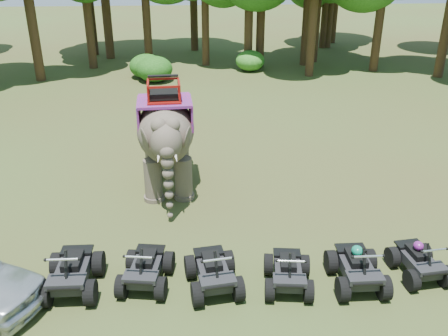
{
  "coord_description": "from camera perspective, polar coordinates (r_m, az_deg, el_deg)",
  "views": [
    {
      "loc": [
        -0.82,
        -12.43,
        8.31
      ],
      "look_at": [
        0.0,
        1.2,
        1.9
      ],
      "focal_mm": 40.0,
      "sensor_mm": 36.0,
      "label": 1
    }
  ],
  "objects": [
    {
      "name": "atv_5",
      "position": [
        14.35,
        21.47,
        -9.41
      ],
      "size": [
        1.35,
        1.73,
        1.18
      ],
      "primitive_type": null,
      "rotation": [
        0.0,
        0.0,
        0.12
      ],
      "color": "black",
      "rests_on": "ground"
    },
    {
      "name": "tree_42",
      "position": [
        41.69,
        11.55,
        18.17
      ],
      "size": [
        5.01,
        5.01,
        7.16
      ],
      "primitive_type": null,
      "color": "#195114",
      "rests_on": "ground"
    },
    {
      "name": "elephant",
      "position": [
        17.51,
        -6.63,
        3.75
      ],
      "size": [
        2.36,
        4.82,
        3.95
      ],
      "primitive_type": null,
      "rotation": [
        0.0,
        0.0,
        0.06
      ],
      "color": "#4A4036",
      "rests_on": "ground"
    },
    {
      "name": "atv_0",
      "position": [
        13.43,
        -17.04,
        -10.71
      ],
      "size": [
        1.37,
        1.87,
        1.38
      ],
      "primitive_type": null,
      "rotation": [
        0.0,
        0.0,
        -0.0
      ],
      "color": "black",
      "rests_on": "ground"
    },
    {
      "name": "atv_4",
      "position": [
        13.47,
        15.05,
        -10.47
      ],
      "size": [
        1.31,
        1.79,
        1.32
      ],
      "primitive_type": null,
      "rotation": [
        0.0,
        0.0,
        0.0
      ],
      "color": "black",
      "rests_on": "ground"
    },
    {
      "name": "atv_2",
      "position": [
        12.93,
        -1.24,
        -11.19
      ],
      "size": [
        1.54,
        1.94,
        1.31
      ],
      "primitive_type": null,
      "rotation": [
        0.0,
        0.0,
        0.15
      ],
      "color": "black",
      "rests_on": "ground"
    },
    {
      "name": "tree_38",
      "position": [
        34.17,
        2.89,
        18.61
      ],
      "size": [
        6.21,
        6.21,
        8.87
      ],
      "primitive_type": null,
      "color": "#195114",
      "rests_on": "ground"
    },
    {
      "name": "atv_3",
      "position": [
        13.09,
        7.36,
        -11.17
      ],
      "size": [
        1.37,
        1.76,
        1.21
      ],
      "primitive_type": null,
      "rotation": [
        0.0,
        0.0,
        -0.11
      ],
      "color": "black",
      "rests_on": "ground"
    },
    {
      "name": "tree_3",
      "position": [
        34.84,
        17.58,
        17.68
      ],
      "size": [
        6.22,
        6.22,
        8.88
      ],
      "primitive_type": null,
      "color": "#195114",
      "rests_on": "ground"
    },
    {
      "name": "tree_32",
      "position": [
        35.27,
        -15.46,
        17.9
      ],
      "size": [
        6.12,
        6.12,
        8.75
      ],
      "primitive_type": null,
      "color": "#195114",
      "rests_on": "ground"
    },
    {
      "name": "tree_0",
      "position": [
        35.11,
        -2.16,
        17.01
      ],
      "size": [
        4.69,
        4.69,
        6.7
      ],
      "primitive_type": null,
      "color": "#195114",
      "rests_on": "ground"
    },
    {
      "name": "tree_2",
      "position": [
        32.59,
        10.17,
        16.86
      ],
      "size": [
        5.34,
        5.34,
        7.63
      ],
      "primitive_type": null,
      "color": "#195114",
      "rests_on": "ground"
    },
    {
      "name": "ground",
      "position": [
        14.98,
        0.28,
        -8.56
      ],
      "size": [
        110.0,
        110.0,
        0.0
      ],
      "primitive_type": "plane",
      "color": "#47381E",
      "rests_on": "ground"
    },
    {
      "name": "atv_1",
      "position": [
        13.22,
        -8.97,
        -10.74
      ],
      "size": [
        1.47,
        1.86,
        1.26
      ],
      "primitive_type": null,
      "rotation": [
        0.0,
        0.0,
        -0.14
      ],
      "color": "black",
      "rests_on": "ground"
    }
  ]
}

